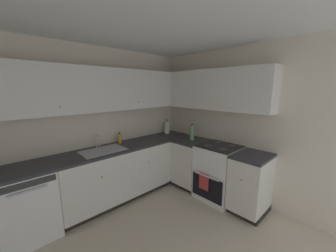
% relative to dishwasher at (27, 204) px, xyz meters
% --- Properties ---
extents(wall_back, '(4.04, 0.05, 2.47)m').
position_rel_dishwasher_xyz_m(wall_back, '(0.79, 0.33, 0.81)').
color(wall_back, beige).
rests_on(wall_back, ground_plane).
extents(wall_right, '(0.05, 3.59, 2.47)m').
position_rel_dishwasher_xyz_m(wall_right, '(2.78, -1.44, 0.81)').
color(wall_right, beige).
rests_on(wall_right, ground_plane).
extents(dishwasher, '(0.60, 0.63, 0.86)m').
position_rel_dishwasher_xyz_m(dishwasher, '(0.00, 0.00, 0.00)').
color(dishwasher, white).
rests_on(dishwasher, ground_plane).
extents(lower_cabinets_back, '(1.85, 0.62, 0.86)m').
position_rel_dishwasher_xyz_m(lower_cabinets_back, '(1.23, 0.00, 0.00)').
color(lower_cabinets_back, silver).
rests_on(lower_cabinets_back, ground_plane).
extents(countertop_back, '(3.05, 0.60, 0.03)m').
position_rel_dishwasher_xyz_m(countertop_back, '(1.23, 0.00, 0.45)').
color(countertop_back, '#2D2D33').
rests_on(countertop_back, lower_cabinets_back).
extents(lower_cabinets_right, '(0.62, 1.60, 0.86)m').
position_rel_dishwasher_xyz_m(lower_cabinets_right, '(2.46, -1.08, 0.00)').
color(lower_cabinets_right, silver).
rests_on(lower_cabinets_right, ground_plane).
extents(countertop_right, '(0.60, 1.60, 0.03)m').
position_rel_dishwasher_xyz_m(countertop_right, '(2.45, -1.08, 0.45)').
color(countertop_right, '#2D2D33').
rests_on(countertop_right, lower_cabinets_right).
extents(oven_range, '(0.68, 0.62, 1.05)m').
position_rel_dishwasher_xyz_m(oven_range, '(2.47, -1.13, 0.02)').
color(oven_range, white).
rests_on(oven_range, ground_plane).
extents(upper_cabinets_back, '(2.73, 0.34, 0.65)m').
position_rel_dishwasher_xyz_m(upper_cabinets_back, '(1.07, 0.14, 1.38)').
color(upper_cabinets_back, silver).
extents(upper_cabinets_right, '(0.32, 2.15, 0.65)m').
position_rel_dishwasher_xyz_m(upper_cabinets_right, '(2.59, -0.77, 1.38)').
color(upper_cabinets_right, silver).
extents(sink, '(0.64, 0.40, 0.10)m').
position_rel_dishwasher_xyz_m(sink, '(0.99, -0.03, 0.43)').
color(sink, '#B7B7BC').
rests_on(sink, countertop_back).
extents(faucet, '(0.07, 0.16, 0.22)m').
position_rel_dishwasher_xyz_m(faucet, '(1.00, 0.18, 0.60)').
color(faucet, silver).
rests_on(faucet, countertop_back).
extents(soap_bottle, '(0.06, 0.06, 0.19)m').
position_rel_dishwasher_xyz_m(soap_bottle, '(1.39, 0.18, 0.55)').
color(soap_bottle, gold).
rests_on(soap_bottle, countertop_back).
extents(paper_towel_roll, '(0.11, 0.11, 0.31)m').
position_rel_dishwasher_xyz_m(paper_towel_roll, '(2.50, 0.16, 0.59)').
color(paper_towel_roll, white).
rests_on(paper_towel_roll, countertop_back).
extents(oil_bottle, '(0.08, 0.08, 0.30)m').
position_rel_dishwasher_xyz_m(oil_bottle, '(2.45, -0.55, 0.61)').
color(oil_bottle, '#729E66').
rests_on(oil_bottle, countertop_right).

